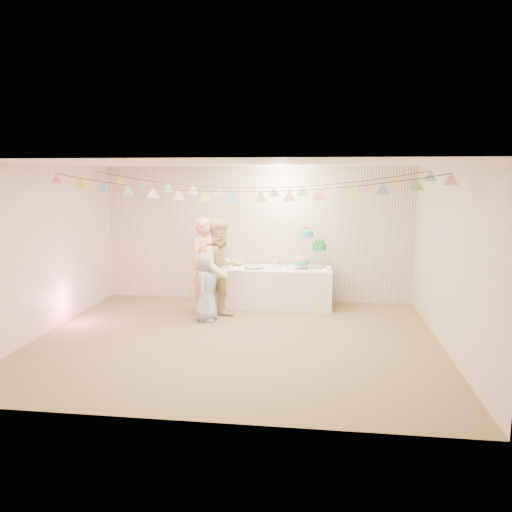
# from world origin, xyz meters

# --- Properties ---
(floor) EXTENTS (6.00, 6.00, 0.00)m
(floor) POSITION_xyz_m (0.00, 0.00, 0.00)
(floor) COLOR brown
(floor) RESTS_ON ground
(ceiling) EXTENTS (6.00, 6.00, 0.00)m
(ceiling) POSITION_xyz_m (0.00, 0.00, 2.60)
(ceiling) COLOR white
(ceiling) RESTS_ON ground
(back_wall) EXTENTS (6.00, 6.00, 0.00)m
(back_wall) POSITION_xyz_m (0.00, 2.50, 1.30)
(back_wall) COLOR white
(back_wall) RESTS_ON ground
(front_wall) EXTENTS (6.00, 6.00, 0.00)m
(front_wall) POSITION_xyz_m (0.00, -2.50, 1.30)
(front_wall) COLOR white
(front_wall) RESTS_ON ground
(left_wall) EXTENTS (5.00, 5.00, 0.00)m
(left_wall) POSITION_xyz_m (-3.00, 0.00, 1.30)
(left_wall) COLOR white
(left_wall) RESTS_ON ground
(right_wall) EXTENTS (5.00, 5.00, 0.00)m
(right_wall) POSITION_xyz_m (3.00, 0.00, 1.30)
(right_wall) COLOR white
(right_wall) RESTS_ON ground
(table) EXTENTS (1.94, 0.78, 0.73)m
(table) POSITION_xyz_m (0.48, 2.03, 0.36)
(table) COLOR silver
(table) RESTS_ON floor
(cake_stand) EXTENTS (0.65, 0.38, 0.73)m
(cake_stand) POSITION_xyz_m (1.03, 2.08, 1.12)
(cake_stand) COLOR silver
(cake_stand) RESTS_ON table
(cake_bottom) EXTENTS (0.31, 0.31, 0.15)m
(cake_bottom) POSITION_xyz_m (0.88, 2.02, 0.84)
(cake_bottom) COLOR teal
(cake_bottom) RESTS_ON cake_stand
(cake_middle) EXTENTS (0.27, 0.27, 0.22)m
(cake_middle) POSITION_xyz_m (1.21, 2.17, 1.11)
(cake_middle) COLOR #1E8A3E
(cake_middle) RESTS_ON cake_stand
(cake_top_tier) EXTENTS (0.25, 0.25, 0.19)m
(cake_top_tier) POSITION_xyz_m (0.97, 2.05, 1.38)
(cake_top_tier) COLOR #3DAFC2
(cake_top_tier) RESTS_ON cake_stand
(platter) EXTENTS (0.37, 0.37, 0.02)m
(platter) POSITION_xyz_m (0.00, 1.98, 0.76)
(platter) COLOR white
(platter) RESTS_ON table
(posy) EXTENTS (0.13, 0.13, 0.15)m
(posy) POSITION_xyz_m (0.38, 2.08, 0.82)
(posy) COLOR white
(posy) RESTS_ON table
(person_adult_a) EXTENTS (0.72, 0.73, 1.69)m
(person_adult_a) POSITION_xyz_m (-0.78, 1.49, 0.85)
(person_adult_a) COLOR #EEA47C
(person_adult_a) RESTS_ON floor
(person_adult_b) EXTENTS (1.05, 1.05, 1.72)m
(person_adult_b) POSITION_xyz_m (-0.43, 1.12, 0.86)
(person_adult_b) COLOR #D3BD81
(person_adult_b) RESTS_ON floor
(person_child) EXTENTS (0.43, 0.61, 1.18)m
(person_child) POSITION_xyz_m (-0.66, 0.96, 0.59)
(person_child) COLOR #8E9FC9
(person_child) RESTS_ON floor
(bunting_back) EXTENTS (5.60, 1.10, 0.40)m
(bunting_back) POSITION_xyz_m (0.00, 1.10, 2.35)
(bunting_back) COLOR pink
(bunting_back) RESTS_ON ceiling
(bunting_front) EXTENTS (5.60, 0.90, 0.36)m
(bunting_front) POSITION_xyz_m (0.00, -0.20, 2.32)
(bunting_front) COLOR #72A5E5
(bunting_front) RESTS_ON ceiling
(tealight_0) EXTENTS (0.04, 0.04, 0.03)m
(tealight_0) POSITION_xyz_m (-0.32, 1.88, 0.74)
(tealight_0) COLOR #FFD88C
(tealight_0) RESTS_ON table
(tealight_1) EXTENTS (0.04, 0.04, 0.03)m
(tealight_1) POSITION_xyz_m (0.13, 2.21, 0.74)
(tealight_1) COLOR #FFD88C
(tealight_1) RESTS_ON table
(tealight_2) EXTENTS (0.04, 0.04, 0.03)m
(tealight_2) POSITION_xyz_m (0.58, 1.81, 0.74)
(tealight_2) COLOR #FFD88C
(tealight_2) RESTS_ON table
(tealight_3) EXTENTS (0.04, 0.04, 0.03)m
(tealight_3) POSITION_xyz_m (0.83, 2.25, 0.74)
(tealight_3) COLOR #FFD88C
(tealight_3) RESTS_ON table
(tealight_4) EXTENTS (0.04, 0.04, 0.03)m
(tealight_4) POSITION_xyz_m (1.30, 1.85, 0.74)
(tealight_4) COLOR #FFD88C
(tealight_4) RESTS_ON table
(tealight_5) EXTENTS (0.04, 0.04, 0.03)m
(tealight_5) POSITION_xyz_m (1.38, 2.18, 0.74)
(tealight_5) COLOR #FFD88C
(tealight_5) RESTS_ON table
(tealight_6) EXTENTS (0.04, 0.04, 0.03)m
(tealight_6) POSITION_xyz_m (-0.18, 1.84, 0.74)
(tealight_6) COLOR #FFD88C
(tealight_6) RESTS_ON table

